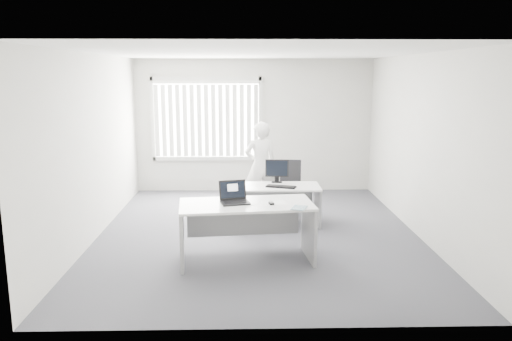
{
  "coord_description": "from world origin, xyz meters",
  "views": [
    {
      "loc": [
        -0.21,
        -7.57,
        2.51
      ],
      "look_at": [
        -0.03,
        0.15,
        0.99
      ],
      "focal_mm": 35.0,
      "sensor_mm": 36.0,
      "label": 1
    }
  ],
  "objects_px": {
    "desk_far": "(275,197)",
    "person": "(261,166)",
    "desk_near": "(246,220)",
    "laptop": "(235,193)",
    "office_chair": "(290,195)",
    "monitor": "(277,171)"
  },
  "relations": [
    {
      "from": "laptop",
      "to": "monitor",
      "type": "xyz_separation_m",
      "value": [
        0.68,
        1.9,
        -0.08
      ]
    },
    {
      "from": "person",
      "to": "laptop",
      "type": "xyz_separation_m",
      "value": [
        -0.42,
        -2.69,
        0.13
      ]
    },
    {
      "from": "desk_far",
      "to": "person",
      "type": "height_order",
      "value": "person"
    },
    {
      "from": "desk_near",
      "to": "person",
      "type": "height_order",
      "value": "person"
    },
    {
      "from": "desk_near",
      "to": "monitor",
      "type": "distance_m",
      "value": 1.99
    },
    {
      "from": "desk_far",
      "to": "monitor",
      "type": "relative_size",
      "value": 3.72
    },
    {
      "from": "desk_near",
      "to": "person",
      "type": "xyz_separation_m",
      "value": [
        0.28,
        2.68,
        0.24
      ]
    },
    {
      "from": "desk_near",
      "to": "laptop",
      "type": "relative_size",
      "value": 5.02
    },
    {
      "from": "office_chair",
      "to": "monitor",
      "type": "relative_size",
      "value": 2.36
    },
    {
      "from": "office_chair",
      "to": "laptop",
      "type": "xyz_separation_m",
      "value": [
        -0.97,
        -2.5,
        0.66
      ]
    },
    {
      "from": "desk_near",
      "to": "office_chair",
      "type": "height_order",
      "value": "office_chair"
    },
    {
      "from": "desk_near",
      "to": "office_chair",
      "type": "bearing_deg",
      "value": 65.81
    },
    {
      "from": "desk_near",
      "to": "person",
      "type": "bearing_deg",
      "value": 78.06
    },
    {
      "from": "desk_near",
      "to": "office_chair",
      "type": "relative_size",
      "value": 1.98
    },
    {
      "from": "person",
      "to": "desk_far",
      "type": "bearing_deg",
      "value": 88.75
    },
    {
      "from": "office_chair",
      "to": "person",
      "type": "xyz_separation_m",
      "value": [
        -0.54,
        0.19,
        0.53
      ]
    },
    {
      "from": "person",
      "to": "laptop",
      "type": "bearing_deg",
      "value": 68.41
    },
    {
      "from": "office_chair",
      "to": "monitor",
      "type": "distance_m",
      "value": 0.88
    },
    {
      "from": "office_chair",
      "to": "person",
      "type": "bearing_deg",
      "value": 166.94
    },
    {
      "from": "desk_far",
      "to": "office_chair",
      "type": "relative_size",
      "value": 1.58
    },
    {
      "from": "laptop",
      "to": "desk_far",
      "type": "bearing_deg",
      "value": 55.33
    },
    {
      "from": "person",
      "to": "laptop",
      "type": "height_order",
      "value": "person"
    }
  ]
}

